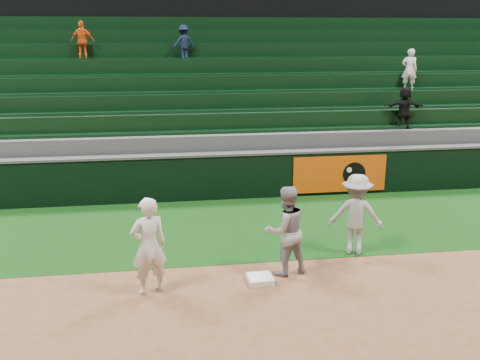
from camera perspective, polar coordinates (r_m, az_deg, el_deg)
name	(u,v)px	position (r m, az deg, el deg)	size (l,w,h in m)	color
ground	(267,284)	(9.72, 2.88, -11.01)	(70.00, 70.00, 0.00)	brown
foul_grass	(242,226)	(12.43, 0.21, -4.88)	(36.00, 4.20, 0.01)	black
first_base	(260,279)	(9.78, 2.18, -10.50)	(0.44, 0.44, 0.10)	white
first_baseman	(149,246)	(9.20, -9.73, -6.95)	(0.62, 0.41, 1.71)	silver
baserunner	(286,231)	(9.82, 4.89, -5.40)	(0.82, 0.64, 1.68)	gray
base_coach	(356,214)	(10.91, 12.28, -3.60)	(1.06, 0.61, 1.65)	#9DA0AA
field_wall	(231,175)	(14.32, -0.99, 0.52)	(36.00, 0.45, 1.25)	black
stadium_seating	(215,115)	(17.77, -2.66, 6.96)	(36.00, 5.95, 4.85)	#3D3D40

